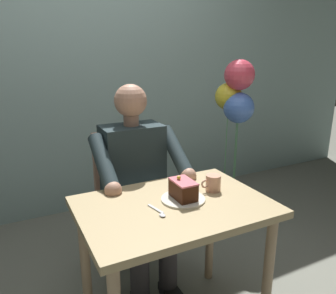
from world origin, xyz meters
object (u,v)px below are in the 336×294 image
(dining_table, at_px, (174,224))
(balloon_display, at_px, (235,104))
(chair, at_px, (128,194))
(dessert_spoon, at_px, (159,212))
(seated_person, at_px, (138,184))
(coffee_cup, at_px, (213,183))
(cake_slice, at_px, (183,189))

(dining_table, distance_m, balloon_display, 1.27)
(chair, xyz_separation_m, dessert_spoon, (0.10, 0.69, 0.22))
(seated_person, relative_size, coffee_cup, 10.94)
(cake_slice, relative_size, balloon_display, 0.11)
(seated_person, bearing_deg, dining_table, 90.00)
(dining_table, bearing_deg, balloon_display, -140.66)
(dining_table, bearing_deg, dessert_spoon, 26.85)
(cake_slice, height_order, coffee_cup, cake_slice)
(chair, height_order, coffee_cup, chair)
(dining_table, height_order, coffee_cup, coffee_cup)
(chair, relative_size, coffee_cup, 8.11)
(chair, xyz_separation_m, coffee_cup, (-0.25, 0.60, 0.26))
(chair, relative_size, seated_person, 0.74)
(seated_person, bearing_deg, coffee_cup, 120.37)
(cake_slice, xyz_separation_m, dessert_spoon, (0.16, 0.07, -0.05))
(cake_slice, relative_size, coffee_cup, 1.27)
(chair, bearing_deg, coffee_cup, 112.49)
(seated_person, relative_size, balloon_display, 0.91)
(dining_table, height_order, dessert_spoon, dessert_spoon)
(chair, height_order, dessert_spoon, chair)
(dessert_spoon, xyz_separation_m, balloon_display, (-1.04, -0.82, 0.29))
(dessert_spoon, bearing_deg, coffee_cup, -164.50)
(seated_person, distance_m, cake_slice, 0.47)
(chair, bearing_deg, cake_slice, 95.13)
(balloon_display, bearing_deg, coffee_cup, 46.39)
(chair, bearing_deg, dessert_spoon, 81.41)
(seated_person, relative_size, cake_slice, 8.60)
(dining_table, xyz_separation_m, cake_slice, (-0.06, -0.02, 0.16))
(coffee_cup, height_order, balloon_display, balloon_display)
(seated_person, xyz_separation_m, coffee_cup, (-0.25, 0.42, 0.12))
(cake_slice, bearing_deg, chair, -84.87)
(dining_table, relative_size, dessert_spoon, 6.24)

